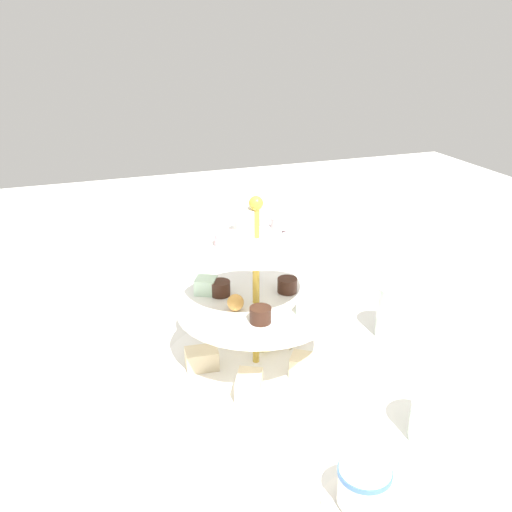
# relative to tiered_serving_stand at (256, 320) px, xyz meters

# --- Properties ---
(ground_plane) EXTENTS (2.40, 2.40, 0.00)m
(ground_plane) POSITION_rel_tiered_serving_stand_xyz_m (-0.00, -0.00, -0.08)
(ground_plane) COLOR silver
(tiered_serving_stand) EXTENTS (0.28, 0.28, 0.27)m
(tiered_serving_stand) POSITION_rel_tiered_serving_stand_xyz_m (0.00, 0.00, 0.00)
(tiered_serving_stand) COLOR white
(tiered_serving_stand) RESTS_ON ground_plane
(water_glass_tall_right) EXTENTS (0.07, 0.07, 0.14)m
(water_glass_tall_right) POSITION_rel_tiered_serving_stand_xyz_m (0.07, 0.27, -0.01)
(water_glass_tall_right) COLOR silver
(water_glass_tall_right) RESTS_ON ground_plane
(water_glass_short_left) EXTENTS (0.06, 0.06, 0.07)m
(water_glass_short_left) POSITION_rel_tiered_serving_stand_xyz_m (-0.23, -0.16, -0.04)
(water_glass_short_left) COLOR silver
(water_glass_short_left) RESTS_ON ground_plane
(teacup_with_saucer) EXTENTS (0.09, 0.09, 0.05)m
(teacup_with_saucer) POSITION_rel_tiered_serving_stand_xyz_m (-0.29, -0.02, -0.06)
(teacup_with_saucer) COLOR white
(teacup_with_saucer) RESTS_ON ground_plane
(butter_knife_left) EXTENTS (0.06, 0.17, 0.00)m
(butter_knife_left) POSITION_rel_tiered_serving_stand_xyz_m (0.32, -0.03, -0.08)
(butter_knife_left) COLOR silver
(butter_knife_left) RESTS_ON ground_plane
(water_glass_mid_back) EXTENTS (0.06, 0.06, 0.09)m
(water_glass_mid_back) POSITION_rel_tiered_serving_stand_xyz_m (0.01, -0.25, -0.04)
(water_glass_mid_back) COLOR silver
(water_glass_mid_back) RESTS_ON ground_plane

